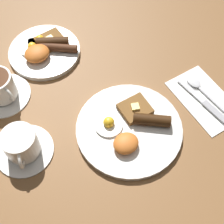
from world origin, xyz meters
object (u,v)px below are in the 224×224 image
at_px(breakfast_plate_far, 45,50).
at_px(teacup_far, 0,88).
at_px(spoon, 198,86).
at_px(knife, 204,102).
at_px(breakfast_plate_near, 130,128).
at_px(teacup_near, 22,145).

relative_size(breakfast_plate_far, teacup_far, 1.43).
bearing_deg(spoon, breakfast_plate_far, 38.17).
bearing_deg(knife, breakfast_plate_near, 73.98).
distance_m(breakfast_plate_far, spoon, 0.46).
relative_size(breakfast_plate_far, teacup_near, 1.47).
xyz_separation_m(breakfast_plate_near, breakfast_plate_far, (-0.08, 0.35, 0.00)).
height_order(teacup_far, spoon, teacup_far).
bearing_deg(breakfast_plate_far, teacup_far, -152.11).
bearing_deg(breakfast_plate_near, teacup_far, 132.33).
bearing_deg(breakfast_plate_near, teacup_near, 162.41).
bearing_deg(spoon, teacup_far, 57.37).
relative_size(teacup_near, teacup_far, 0.97).
bearing_deg(breakfast_plate_far, knife, -52.28).
bearing_deg(spoon, teacup_near, 77.49).
bearing_deg(teacup_near, breakfast_plate_far, 57.10).
bearing_deg(teacup_near, knife, -13.44).
distance_m(knife, spoon, 0.05).
relative_size(teacup_near, spoon, 0.88).
distance_m(teacup_near, spoon, 0.50).
height_order(breakfast_plate_near, teacup_near, teacup_near).
bearing_deg(breakfast_plate_far, breakfast_plate_near, -77.23).
xyz_separation_m(teacup_near, spoon, (0.49, -0.06, -0.03)).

